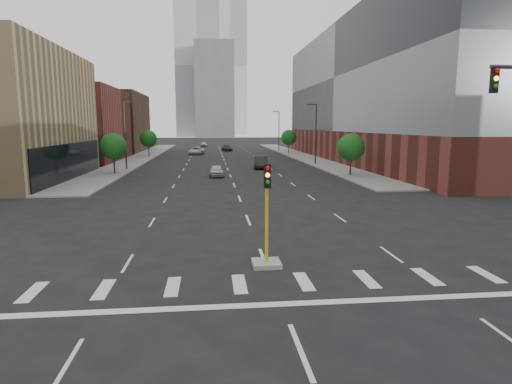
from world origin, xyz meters
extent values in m
cube|color=gray|center=(-15.00, 74.00, 0.07)|extent=(5.00, 92.00, 0.15)
cube|color=gray|center=(15.00, 74.00, 0.07)|extent=(5.00, 92.00, 0.15)
cube|color=brown|center=(-27.50, 66.00, 6.00)|extent=(20.00, 22.00, 12.00)
cube|color=brown|center=(-27.50, 92.00, 6.50)|extent=(20.00, 24.00, 13.00)
cube|color=brown|center=(29.50, 60.00, 2.50)|extent=(24.00, 70.00, 5.00)
cube|color=slate|center=(29.50, 60.00, 13.50)|extent=(24.00, 70.00, 17.00)
cube|color=#B2B7BC|center=(-8.00, 220.00, 35.00)|extent=(22.00, 22.00, 70.00)
cube|color=#B2B7BC|center=(10.00, 260.00, 40.00)|extent=(20.00, 20.00, 80.00)
cube|color=slate|center=(0.00, 200.00, 22.00)|extent=(18.00, 18.00, 44.00)
cube|color=#999993|center=(0.00, 9.00, 0.10)|extent=(1.20, 1.20, 0.20)
cylinder|color=gold|center=(0.00, 9.00, 1.80)|extent=(0.14, 0.14, 3.20)
cube|color=black|center=(0.00, 8.82, 3.90)|extent=(0.28, 0.18, 1.00)
sphere|color=red|center=(0.00, 8.72, 4.25)|extent=(0.18, 0.18, 0.18)
sphere|color=orange|center=(0.00, 8.72, 3.95)|extent=(0.18, 0.18, 0.18)
sphere|color=#0C7F19|center=(0.00, 8.72, 3.65)|extent=(0.18, 0.18, 0.18)
cube|color=black|center=(8.70, 7.50, 7.70)|extent=(0.28, 0.18, 1.00)
sphere|color=red|center=(8.70, 7.38, 8.05)|extent=(0.18, 0.18, 0.18)
sphere|color=orange|center=(8.70, 7.38, 7.75)|extent=(0.18, 0.18, 0.18)
sphere|color=#0C7F19|center=(8.70, 7.38, 7.45)|extent=(0.18, 0.18, 0.18)
cylinder|color=#2D2D30|center=(13.50, 55.00, 4.50)|extent=(0.20, 0.20, 9.00)
cube|color=#2D2D30|center=(12.70, 55.00, 9.00)|extent=(1.40, 0.22, 0.15)
cylinder|color=#2D2D30|center=(13.50, 90.00, 4.50)|extent=(0.20, 0.20, 9.00)
cube|color=#2D2D30|center=(12.70, 90.00, 9.00)|extent=(1.40, 0.22, 0.15)
cylinder|color=#2D2D30|center=(-13.50, 50.00, 4.50)|extent=(0.20, 0.20, 9.00)
cube|color=#2D2D30|center=(-12.70, 50.00, 9.00)|extent=(1.40, 0.22, 0.15)
cylinder|color=#382619|center=(-14.00, 45.00, 1.02)|extent=(0.20, 0.20, 1.75)
sphere|color=#134716|center=(-14.00, 45.00, 3.40)|extent=(3.20, 3.20, 3.20)
cylinder|color=#382619|center=(-14.00, 75.00, 1.02)|extent=(0.20, 0.20, 1.75)
sphere|color=#134716|center=(-14.00, 75.00, 3.40)|extent=(3.20, 3.20, 3.20)
cylinder|color=#382619|center=(14.00, 40.00, 1.02)|extent=(0.20, 0.20, 1.75)
sphere|color=#134716|center=(14.00, 40.00, 3.40)|extent=(3.20, 3.20, 3.20)
cylinder|color=#382619|center=(14.00, 80.00, 1.02)|extent=(0.20, 0.20, 1.75)
sphere|color=#134716|center=(14.00, 80.00, 3.40)|extent=(3.20, 3.20, 3.20)
imported|color=#AAAAAE|center=(-1.65, 41.54, 0.69)|extent=(1.63, 4.04, 1.37)
imported|color=black|center=(4.61, 50.38, 0.85)|extent=(2.28, 5.31, 1.70)
imported|color=beige|center=(-5.16, 79.89, 0.77)|extent=(3.36, 5.83, 1.53)
imported|color=black|center=(1.50, 91.07, 0.69)|extent=(2.54, 4.98, 1.38)
imported|color=#B6B5BA|center=(-4.03, 111.65, 0.69)|extent=(2.08, 4.20, 1.38)
camera|label=1|loc=(-2.31, -8.47, 5.98)|focal=30.00mm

